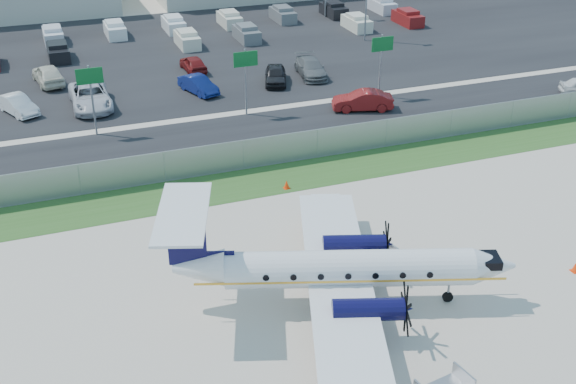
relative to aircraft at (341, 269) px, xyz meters
name	(u,v)px	position (x,y,z in m)	size (l,w,h in m)	color
ground	(332,291)	(0.08, 1.04, -1.90)	(170.00, 170.00, 0.00)	beige
grass_verge	(254,183)	(0.08, 13.04, -1.90)	(170.00, 4.00, 0.02)	#2D561E
access_road	(222,140)	(0.08, 20.04, -1.89)	(170.00, 8.00, 0.02)	black
parking_lot	(161,55)	(0.08, 41.04, -1.89)	(170.00, 32.00, 0.02)	black
perimeter_fence	(244,155)	(0.08, 15.04, -0.90)	(120.00, 0.06, 1.99)	gray
sign_left	(91,86)	(-7.92, 23.95, 1.71)	(1.80, 0.26, 5.00)	gray
sign_mid	(246,68)	(3.08, 23.95, 1.71)	(1.80, 0.26, 5.00)	gray
sign_right	(382,53)	(14.08, 23.95, 1.71)	(1.80, 0.26, 5.00)	gray
aircraft	(341,269)	(0.00, 0.00, 0.00)	(16.08, 15.67, 4.93)	silver
baggage_cart_far	(377,261)	(2.79, 1.88, -1.40)	(2.32, 1.72, 1.09)	gray
cone_nose	(576,267)	(11.89, -1.62, -1.64)	(0.40, 0.40, 0.57)	#FF3708
cone_port_wing	(339,342)	(-1.33, -2.83, -1.62)	(0.42, 0.42, 0.60)	#FF3708
cone_starboard_wing	(287,185)	(1.70, 11.64, -1.65)	(0.37, 0.37, 0.53)	#FF3708
road_car_mid	(362,110)	(11.58, 21.84, -1.90)	(1.59, 4.56, 1.50)	maroon
parked_car_a	(19,113)	(-12.90, 30.15, -1.90)	(1.48, 4.24, 1.40)	silver
parked_car_b	(92,107)	(-7.62, 29.59, -1.90)	(2.85, 6.18, 1.72)	silver
parked_car_c	(199,93)	(0.88, 29.88, -1.90)	(1.44, 4.14, 1.36)	navy
parked_car_d	(276,83)	(7.47, 29.92, -1.90)	(1.73, 4.29, 1.46)	black
parked_car_e	(311,76)	(10.93, 30.65, -1.90)	(2.07, 5.08, 1.48)	#595B5E
parked_car_f	(50,84)	(-10.26, 36.32, -1.90)	(1.96, 4.88, 1.66)	beige
parked_car_g	(194,71)	(1.82, 35.48, -1.90)	(1.62, 4.03, 1.37)	maroon
far_parking_rows	(151,42)	(0.08, 46.04, -1.90)	(56.00, 10.00, 1.60)	gray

